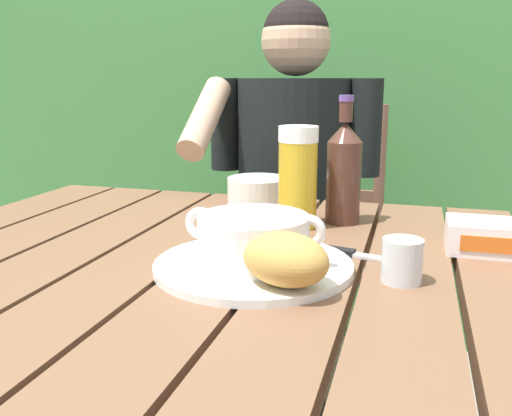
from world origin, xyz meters
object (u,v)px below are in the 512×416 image
at_px(butter_tub, 487,237).
at_px(diner_bowl, 258,192).
at_px(beer_bottle, 344,171).
at_px(person_eating, 290,184).
at_px(serving_plate, 253,265).
at_px(water_glass_small, 402,261).
at_px(table_knife, 352,254).
at_px(beer_glass, 298,177).
at_px(chair_near_diner, 303,246).
at_px(bread_roll, 286,259).
at_px(soup_bowl, 253,238).

xyz_separation_m(butter_tub, diner_bowl, (-0.45, 0.22, 0.01)).
distance_m(beer_bottle, diner_bowl, 0.23).
height_order(person_eating, serving_plate, person_eating).
bearing_deg(person_eating, butter_tub, -50.64).
height_order(water_glass_small, diner_bowl, same).
bearing_deg(table_knife, water_glass_small, -50.73).
bearing_deg(serving_plate, beer_glass, 87.35).
relative_size(beer_glass, diner_bowl, 1.42).
bearing_deg(serving_plate, chair_near_diner, 96.66).
bearing_deg(butter_tub, bread_roll, -135.94).
bearing_deg(water_glass_small, serving_plate, -178.01).
height_order(chair_near_diner, serving_plate, chair_near_diner).
relative_size(beer_bottle, water_glass_small, 3.98).
bearing_deg(table_knife, beer_glass, 128.81).
bearing_deg(bread_roll, chair_near_diner, 99.85).
bearing_deg(table_knife, bread_roll, -110.44).
distance_m(soup_bowl, beer_bottle, 0.33).
xyz_separation_m(soup_bowl, beer_glass, (0.01, 0.26, 0.05)).
height_order(table_knife, diner_bowl, diner_bowl).
height_order(serving_plate, beer_glass, beer_glass).
bearing_deg(person_eating, beer_glass, -75.76).
relative_size(beer_glass, table_knife, 1.15).
xyz_separation_m(person_eating, beer_bottle, (0.20, -0.43, 0.12)).
bearing_deg(soup_bowl, person_eating, 98.58).
bearing_deg(table_knife, diner_bowl, 128.54).
relative_size(person_eating, beer_bottle, 4.91).
relative_size(person_eating, soup_bowl, 5.65).
distance_m(serving_plate, butter_tub, 0.39).
distance_m(serving_plate, water_glass_small, 0.22).
bearing_deg(table_knife, chair_near_diner, 106.29).
xyz_separation_m(water_glass_small, table_knife, (-0.08, 0.10, -0.03)).
height_order(person_eating, bread_roll, person_eating).
distance_m(soup_bowl, table_knife, 0.18).
bearing_deg(bread_roll, soup_bowl, 130.60).
relative_size(chair_near_diner, bread_roll, 6.16).
relative_size(person_eating, diner_bowl, 8.96).
xyz_separation_m(table_knife, diner_bowl, (-0.24, 0.31, 0.03)).
bearing_deg(diner_bowl, soup_bowl, -75.03).
bearing_deg(chair_near_diner, serving_plate, -83.34).
height_order(beer_glass, beer_bottle, beer_bottle).
bearing_deg(table_knife, serving_plate, -142.41).
distance_m(person_eating, table_knife, 0.69).
xyz_separation_m(butter_tub, table_knife, (-0.21, -0.09, -0.02)).
distance_m(serving_plate, bread_roll, 0.11).
xyz_separation_m(serving_plate, bread_roll, (0.07, -0.08, 0.04)).
bearing_deg(beer_bottle, butter_tub, -26.15).
bearing_deg(soup_bowl, table_knife, 37.59).
bearing_deg(water_glass_small, table_knife, 129.27).
distance_m(serving_plate, beer_bottle, 0.34).
xyz_separation_m(chair_near_diner, diner_bowl, (0.00, -0.53, 0.28)).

